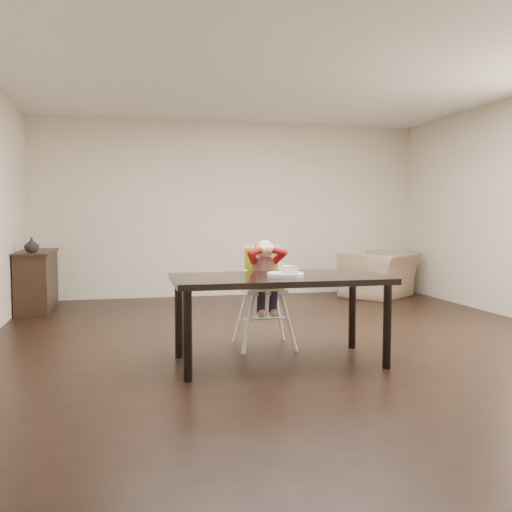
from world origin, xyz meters
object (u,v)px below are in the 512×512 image
at_px(armchair, 380,267).
at_px(sideboard, 37,280).
at_px(high_chair, 264,271).
at_px(dining_table, 279,285).

xyz_separation_m(armchair, sideboard, (-4.98, -0.10, -0.07)).
height_order(high_chair, armchair, high_chair).
height_order(dining_table, sideboard, sideboard).
xyz_separation_m(dining_table, sideboard, (-2.43, 3.37, -0.27)).
xyz_separation_m(dining_table, armchair, (2.55, 3.47, -0.21)).
relative_size(high_chair, armchair, 0.97).
distance_m(high_chair, sideboard, 3.68).
relative_size(dining_table, armchair, 1.70).
bearing_deg(high_chair, sideboard, 133.23).
distance_m(dining_table, high_chair, 0.64).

